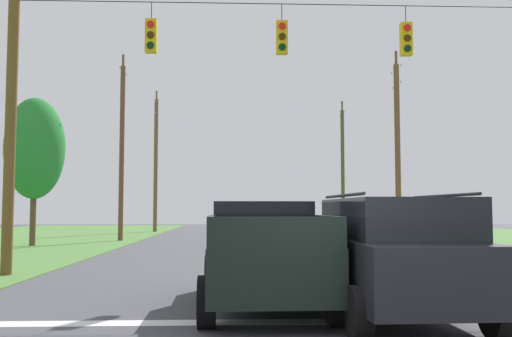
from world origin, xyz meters
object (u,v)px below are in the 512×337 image
object	(u,v)px
suv_black	(392,254)
utility_pole_mid_left	(122,149)
utility_pole_mid_right	(398,147)
utility_pole_far_left	(156,162)
distant_car_crossing_white	(269,231)
distant_car_oncoming	(433,232)
overhead_signal_span	(284,113)
pickup_truck	(263,254)
tree_roadside_right	(35,149)
utility_pole_far_right	(343,167)

from	to	relation	value
suv_black	utility_pole_mid_left	world-z (taller)	utility_pole_mid_left
utility_pole_mid_right	utility_pole_mid_left	distance (m)	15.60
utility_pole_far_left	distant_car_crossing_white	bearing A→B (deg)	-67.01
distant_car_oncoming	distant_car_crossing_white	bearing A→B (deg)	165.31
overhead_signal_span	pickup_truck	world-z (taller)	overhead_signal_span
suv_black	tree_roadside_right	xyz separation A→B (m)	(-12.31, 18.59, 3.67)
utility_pole_mid_left	tree_roadside_right	size ratio (longest dim) A/B	1.47
distant_car_crossing_white	tree_roadside_right	world-z (taller)	tree_roadside_right
overhead_signal_span	utility_pole_far_right	size ratio (longest dim) A/B	1.46
suv_black	utility_pole_far_left	xyz separation A→B (m)	(-8.71, 35.49, 4.43)
overhead_signal_span	utility_pole_mid_left	xyz separation A→B (m)	(-7.73, 16.62, 0.67)
suv_black	utility_pole_mid_left	size ratio (longest dim) A/B	0.46
pickup_truck	distant_car_oncoming	size ratio (longest dim) A/B	1.24
pickup_truck	tree_roadside_right	world-z (taller)	tree_roadside_right
distant_car_oncoming	utility_pole_mid_left	world-z (taller)	utility_pole_mid_left
utility_pole_far_left	suv_black	bearing A→B (deg)	-76.20
distant_car_crossing_white	tree_roadside_right	distance (m)	12.11
distant_car_crossing_white	utility_pole_mid_left	bearing A→B (deg)	144.19
utility_pole_mid_right	utility_pole_far_right	xyz separation A→B (m)	(-0.38, 14.14, -0.08)
suv_black	utility_pole_mid_left	bearing A→B (deg)	111.30
utility_pole_mid_right	utility_pole_far_right	world-z (taller)	utility_pole_mid_right
distant_car_crossing_white	overhead_signal_span	bearing A→B (deg)	-91.46
pickup_truck	distant_car_crossing_white	bearing A→B (deg)	85.91
suv_black	distant_car_crossing_white	distance (m)	17.22
distant_car_crossing_white	utility_pole_far_left	distance (m)	20.43
overhead_signal_span	utility_pole_far_left	distance (m)	30.11
suv_black	utility_pole_mid_right	xyz separation A→B (m)	(6.63, 22.15, 4.21)
utility_pole_mid_right	utility_pole_far_left	xyz separation A→B (m)	(-15.34, 13.33, 0.22)
overhead_signal_span	distant_car_crossing_white	world-z (taller)	overhead_signal_span
utility_pole_far_left	tree_roadside_right	distance (m)	17.30
pickup_truck	utility_pole_far_left	size ratio (longest dim) A/B	0.49
suv_black	utility_pole_far_left	size ratio (longest dim) A/B	0.44
overhead_signal_span	utility_pole_mid_left	distance (m)	18.34
suv_black	utility_pole_far_right	xyz separation A→B (m)	(6.25, 36.29, 4.13)
suv_black	utility_pole_far_right	bearing A→B (deg)	80.23
distant_car_oncoming	utility_pole_far_left	world-z (taller)	utility_pole_far_left
utility_pole_far_right	distant_car_oncoming	bearing A→B (deg)	-90.34
distant_car_crossing_white	tree_roadside_right	bearing A→B (deg)	172.98
distant_car_crossing_white	utility_pole_far_left	world-z (taller)	utility_pole_far_left
pickup_truck	utility_pole_far_right	world-z (taller)	utility_pole_far_right
distant_car_oncoming	utility_pole_far_right	distance (m)	21.41
overhead_signal_span	utility_pole_mid_right	xyz separation A→B (m)	(7.85, 15.81, 0.77)
utility_pole_mid_left	overhead_signal_span	bearing A→B (deg)	-65.06
utility_pole_mid_right	suv_black	bearing A→B (deg)	-106.65
distant_car_crossing_white	utility_pole_mid_right	distance (m)	10.11
pickup_truck	distant_car_crossing_white	size ratio (longest dim) A/B	1.26
utility_pole_far_left	tree_roadside_right	xyz separation A→B (m)	(-3.60, -16.90, -0.76)
distant_car_crossing_white	utility_pole_mid_left	world-z (taller)	utility_pole_mid_left
pickup_truck	distant_car_crossing_white	world-z (taller)	pickup_truck
utility_pole_mid_right	utility_pole_far_right	bearing A→B (deg)	91.53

